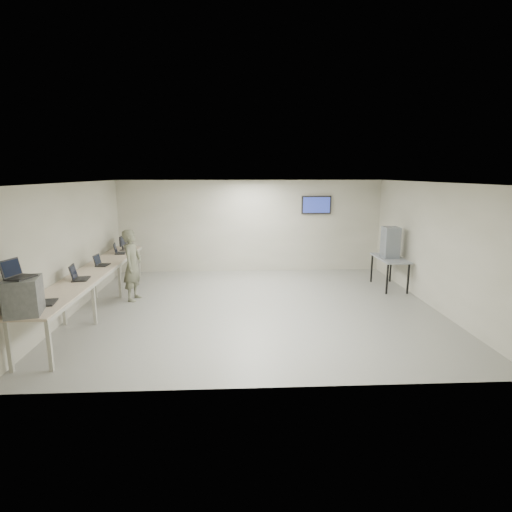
{
  "coord_description": "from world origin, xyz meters",
  "views": [
    {
      "loc": [
        -0.44,
        -8.66,
        2.99
      ],
      "look_at": [
        0.0,
        0.2,
        1.15
      ],
      "focal_mm": 28.0,
      "sensor_mm": 36.0,
      "label": 1
    }
  ],
  "objects_px": {
    "soldier": "(133,265)",
    "workbench": "(94,274)",
    "equipment_box": "(23,296)",
    "side_table": "(390,260)"
  },
  "relations": [
    {
      "from": "soldier",
      "to": "workbench",
      "type": "bearing_deg",
      "value": 145.98
    },
    {
      "from": "workbench",
      "to": "equipment_box",
      "type": "bearing_deg",
      "value": -91.31
    },
    {
      "from": "workbench",
      "to": "soldier",
      "type": "relative_size",
      "value": 3.51
    },
    {
      "from": "side_table",
      "to": "equipment_box",
      "type": "bearing_deg",
      "value": -150.05
    },
    {
      "from": "soldier",
      "to": "side_table",
      "type": "height_order",
      "value": "soldier"
    },
    {
      "from": "equipment_box",
      "to": "soldier",
      "type": "xyz_separation_m",
      "value": [
        0.73,
        3.45,
        -0.33
      ]
    },
    {
      "from": "equipment_box",
      "to": "soldier",
      "type": "relative_size",
      "value": 0.33
    },
    {
      "from": "equipment_box",
      "to": "side_table",
      "type": "distance_m",
      "value": 8.38
    },
    {
      "from": "soldier",
      "to": "side_table",
      "type": "distance_m",
      "value": 6.56
    },
    {
      "from": "soldier",
      "to": "side_table",
      "type": "bearing_deg",
      "value": -74.02
    }
  ]
}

